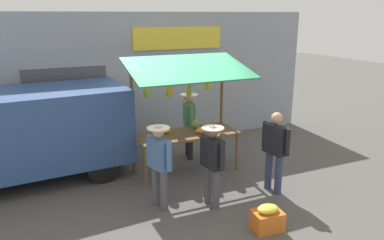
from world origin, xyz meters
TOP-DOWN VIEW (x-y plane):
  - ground_plane at (0.00, 0.00)m, footprint 40.00×40.00m
  - street_backdrop at (0.04, -2.20)m, footprint 9.00×0.30m
  - market_stall at (-0.00, -0.04)m, footprint 2.50×1.46m
  - vendor_with_sunhat at (-0.39, -0.75)m, footprint 0.41×0.67m
  - shopper_with_ponytail at (0.19, 1.60)m, footprint 0.39×0.65m
  - shopper_in_striped_shirt at (1.06, 1.29)m, footprint 0.39×0.64m
  - shopper_with_shopping_bag at (-1.17, 1.57)m, footprint 0.30×0.68m
  - parked_van at (3.49, -0.89)m, footprint 4.52×2.16m
  - produce_crate_near at (-0.26, 2.67)m, footprint 0.50×0.40m

SIDE VIEW (x-z plane):
  - ground_plane at x=0.00m, z-range 0.00..0.00m
  - produce_crate_near at x=-0.26m, z-range -0.02..0.41m
  - shopper_with_ponytail at x=0.19m, z-range 0.12..1.63m
  - shopper_in_striped_shirt at x=1.06m, z-range 0.12..1.65m
  - shopper_with_shopping_bag at x=-1.17m, z-range 0.12..1.71m
  - vendor_with_sunhat at x=-0.39m, z-range 0.14..1.72m
  - parked_van at x=3.49m, z-range 0.18..2.06m
  - market_stall at x=0.00m, z-range 0.30..2.79m
  - street_backdrop at x=0.04m, z-range 0.00..3.40m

